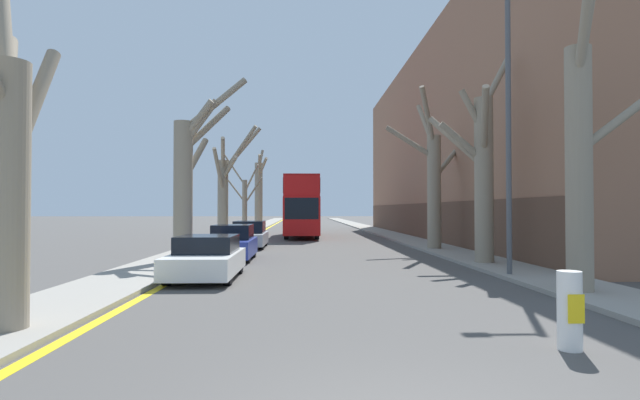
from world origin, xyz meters
The scene contains 18 objects.
sidewalk_left centered at (-6.10, 50.00, 0.06)m, with size 2.32×120.00×0.12m, color gray.
sidewalk_right centered at (6.10, 50.00, 0.06)m, with size 2.32×120.00×0.12m, color gray.
building_facade_right centered at (12.26, 31.40, 6.88)m, with size 10.08×43.53×13.79m.
kerb_line_stripe centered at (-4.76, 50.00, 0.00)m, with size 0.24×120.00×0.01m, color yellow.
street_tree_left_0 centered at (-5.96, 4.10, 2.95)m, with size 1.95×3.25×7.50m.
street_tree_left_1 centered at (-5.46, 15.28, 3.32)m, with size 2.80×2.15×7.40m.
street_tree_left_2 centered at (-5.68, 26.22, 3.25)m, with size 2.66×2.47×7.17m.
street_tree_left_3 centered at (-5.91, 38.37, 2.80)m, with size 3.52×1.40×6.95m.
street_tree_left_4 centered at (-5.65, 49.70, 3.97)m, with size 1.55×3.41×8.70m.
street_tree_right_0 centered at (5.74, 7.34, 3.54)m, with size 3.93×2.60×8.30m.
street_tree_right_1 centered at (5.70, 13.96, 3.55)m, with size 3.03×3.67×7.91m.
street_tree_right_2 centered at (5.66, 20.73, 3.49)m, with size 4.64×4.05×7.99m.
double_decker_bus centered at (-1.02, 33.47, 2.51)m, with size 2.49×10.77×4.43m.
parked_car_0 centered at (-3.85, 10.73, 0.62)m, with size 1.88×4.11×1.28m.
parked_car_1 centered at (-3.85, 16.25, 0.68)m, with size 1.72×3.92×1.44m.
parked_car_2 centered at (-3.85, 22.88, 0.68)m, with size 1.79×4.33×1.45m.
lamp_post centered at (5.20, 10.59, 4.96)m, with size 1.40×0.20×8.98m.
traffic_bollard centered at (2.96, 2.92, 0.58)m, with size 0.35×0.36×1.16m.
Camera 1 is at (-1.00, -4.32, 2.07)m, focal length 28.00 mm.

